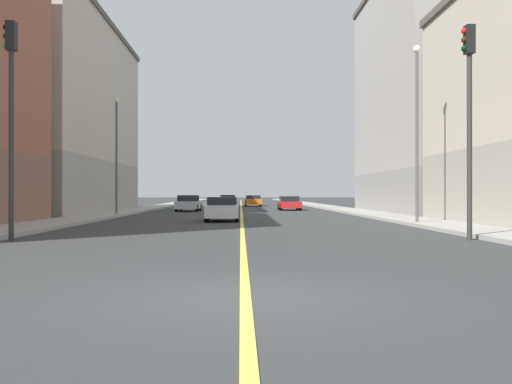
% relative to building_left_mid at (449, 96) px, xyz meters
% --- Properties ---
extents(ground_plane, '(400.00, 400.00, 0.00)m').
position_rel_building_left_mid_xyz_m(ground_plane, '(-15.43, -34.48, -8.74)').
color(ground_plane, '#323535').
rests_on(ground_plane, ground).
extents(sidewalk_left, '(2.62, 168.00, 0.15)m').
position_rel_building_left_mid_xyz_m(sidewalk_left, '(-6.59, 14.52, -8.66)').
color(sidewalk_left, '#9E9B93').
rests_on(sidewalk_left, ground).
extents(sidewalk_right, '(2.62, 168.00, 0.15)m').
position_rel_building_left_mid_xyz_m(sidewalk_right, '(-24.28, 14.52, -8.66)').
color(sidewalk_right, '#9E9B93').
rests_on(sidewalk_right, ground).
extents(lane_center_stripe, '(0.16, 154.00, 0.01)m').
position_rel_building_left_mid_xyz_m(lane_center_stripe, '(-15.43, 14.52, -8.73)').
color(lane_center_stripe, '#E5D14C').
rests_on(lane_center_stripe, ground).
extents(building_left_mid, '(10.85, 18.30, 17.45)m').
position_rel_building_left_mid_xyz_m(building_left_mid, '(0.00, 0.00, 0.00)').
color(building_left_mid, gray).
rests_on(building_left_mid, ground).
extents(building_right_midblock, '(10.85, 24.46, 14.81)m').
position_rel_building_left_mid_xyz_m(building_right_midblock, '(-30.86, 2.53, -1.32)').
color(building_right_midblock, '#9D9688').
rests_on(building_right_midblock, ground).
extents(traffic_light_left_near, '(0.40, 0.32, 6.77)m').
position_rel_building_left_mid_xyz_m(traffic_light_left_near, '(-8.31, -24.63, -4.41)').
color(traffic_light_left_near, '#2D2D2D').
rests_on(traffic_light_left_near, ground).
extents(traffic_light_right_near, '(0.40, 0.32, 6.77)m').
position_rel_building_left_mid_xyz_m(traffic_light_right_near, '(-22.58, -24.63, -4.41)').
color(traffic_light_right_near, '#2D2D2D').
rests_on(traffic_light_right_near, ground).
extents(street_lamp_left_near, '(0.36, 0.36, 8.21)m').
position_rel_building_left_mid_xyz_m(street_lamp_left_near, '(-7.30, -15.92, -3.70)').
color(street_lamp_left_near, '#4C4C51').
rests_on(street_lamp_left_near, ground).
extents(street_lamp_right_near, '(0.36, 0.36, 7.57)m').
position_rel_building_left_mid_xyz_m(street_lamp_right_near, '(-23.57, -4.75, -4.03)').
color(street_lamp_right_near, '#4C4C51').
rests_on(street_lamp_right_near, ground).
extents(car_silver, '(1.95, 4.31, 1.32)m').
position_rel_building_left_mid_xyz_m(car_silver, '(-19.79, 5.16, -8.10)').
color(car_silver, silver).
rests_on(car_silver, ground).
extents(car_maroon, '(1.90, 3.96, 1.21)m').
position_rel_building_left_mid_xyz_m(car_maroon, '(-17.12, 34.62, -8.14)').
color(car_maroon, maroon).
rests_on(car_maroon, ground).
extents(car_orange, '(1.95, 4.60, 1.25)m').
position_rel_building_left_mid_xyz_m(car_orange, '(-14.05, 23.92, -8.12)').
color(car_orange, orange).
rests_on(car_orange, ground).
extents(car_white, '(1.82, 3.98, 1.28)m').
position_rel_building_left_mid_xyz_m(car_white, '(-16.49, -11.88, -8.10)').
color(car_white, white).
rests_on(car_white, ground).
extents(car_red, '(1.89, 4.11, 1.22)m').
position_rel_building_left_mid_xyz_m(car_red, '(-11.23, 7.99, -8.13)').
color(car_red, red).
rests_on(car_red, ground).
extents(car_black, '(1.98, 4.60, 1.29)m').
position_rel_building_left_mid_xyz_m(car_black, '(-16.93, 23.43, -8.11)').
color(car_black, black).
rests_on(car_black, ground).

